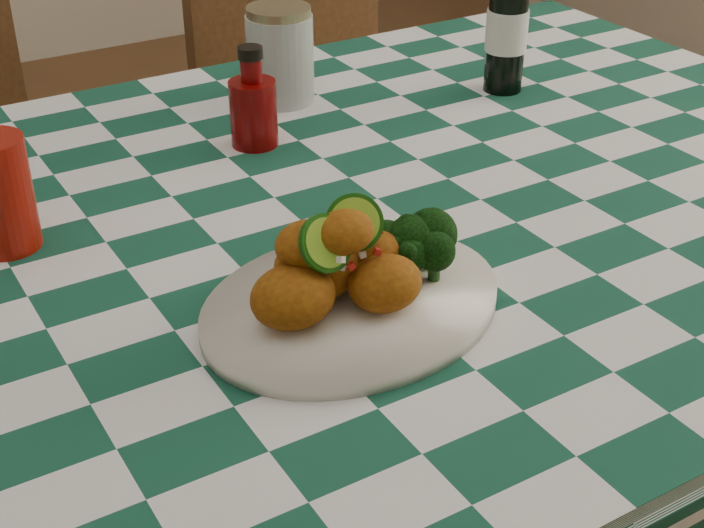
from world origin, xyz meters
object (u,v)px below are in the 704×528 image
ketchup_bottle (253,97)px  beer_bottle (508,18)px  plate (352,305)px  dining_table (309,479)px  mason_jar (280,55)px  fried_chicken_pile (340,257)px  wooden_chair_right (337,161)px

ketchup_bottle → beer_bottle: 0.40m
ketchup_bottle → beer_bottle: bearing=-1.6°
plate → ketchup_bottle: size_ratio=2.35×
dining_table → mason_jar: 0.59m
ketchup_bottle → mason_jar: mason_jar is taller
fried_chicken_pile → wooden_chair_right: (0.51, 0.89, -0.38)m
mason_jar → beer_bottle: size_ratio=0.63×
plate → beer_bottle: size_ratio=1.44×
plate → mason_jar: mason_jar is taller
wooden_chair_right → mason_jar: bearing=-131.9°
plate → wooden_chair_right: wooden_chair_right is taller
ketchup_bottle → beer_bottle: size_ratio=0.61×
plate → mason_jar: (0.20, 0.52, 0.06)m
fried_chicken_pile → beer_bottle: beer_bottle is taller
fried_chicken_pile → ketchup_bottle: ketchup_bottle is taller
plate → ketchup_bottle: ketchup_bottle is taller
ketchup_bottle → mason_jar: (0.10, 0.12, 0.00)m
mason_jar → wooden_chair_right: wooden_chair_right is taller
dining_table → beer_bottle: (0.45, 0.20, 0.50)m
ketchup_bottle → beer_bottle: beer_bottle is taller
plate → beer_bottle: bearing=38.4°
dining_table → ketchup_bottle: size_ratio=12.61×
plate → wooden_chair_right: (0.50, 0.89, -0.33)m
mason_jar → wooden_chair_right: (0.30, 0.36, -0.38)m
plate → mason_jar: bearing=69.4°
plate → ketchup_bottle: (0.10, 0.40, 0.06)m
beer_bottle → wooden_chair_right: (0.00, 0.50, -0.42)m
plate → fried_chicken_pile: bearing=-180.0°
beer_bottle → fried_chicken_pile: bearing=-142.3°
ketchup_bottle → wooden_chair_right: 0.74m
plate → beer_bottle: (0.50, 0.39, 0.10)m
mason_jar → ketchup_bottle: bearing=-130.4°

